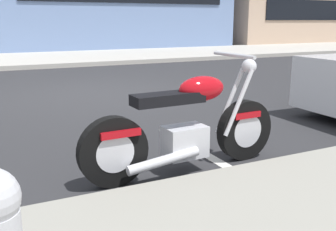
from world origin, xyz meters
The scene contains 4 objects.
ground_plane centered at (0.00, 0.00, 0.00)m, with size 260.00×260.00×0.00m, color #28282B.
sidewalk_far_curb centered at (12.00, 7.11, 0.07)m, with size 120.00×5.00×0.14m, color #ADA89E.
parking_stall_stripe centered at (0.00, -4.01, 0.00)m, with size 0.12×2.20×0.01m, color silver.
parked_motorcycle centered at (-0.41, -4.32, 0.43)m, with size 2.07×0.62×1.11m.
Camera 1 is at (-2.10, -7.41, 1.42)m, focal length 41.31 mm.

